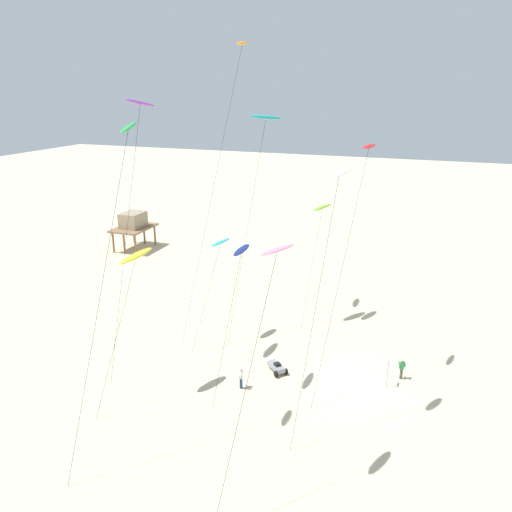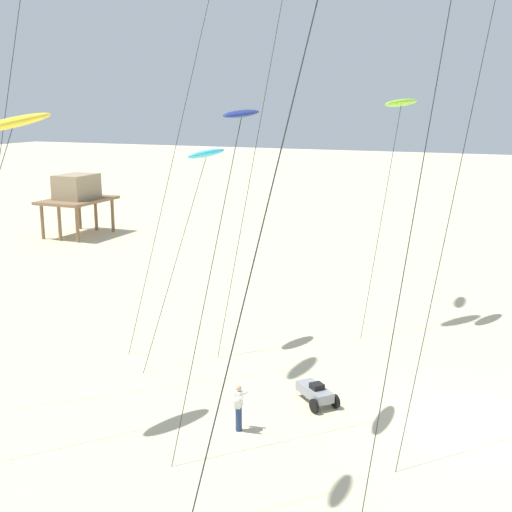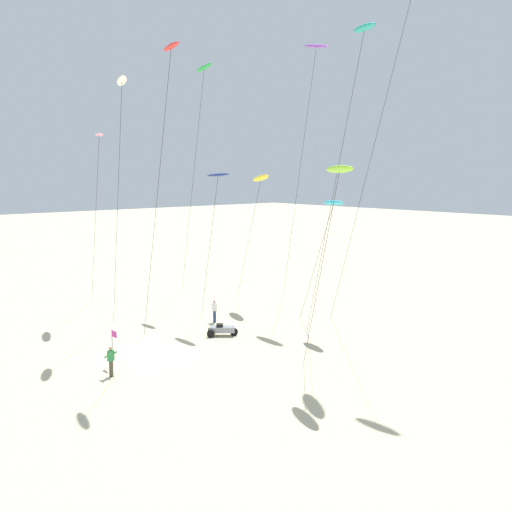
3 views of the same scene
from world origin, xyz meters
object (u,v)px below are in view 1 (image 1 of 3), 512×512
object	(u,v)px
kite_red	(368,153)
kite_navy	(241,252)
kite_white	(338,179)
kite_purple	(140,106)
kite_flyer_middle	(402,368)
kite_teal	(266,119)
marker_flag	(388,369)
kite_orange	(241,49)
kite_flyer_nearest	(241,378)
kite_pink	(276,254)
kite_lime	(322,208)
kite_green	(127,138)
beach_buggy	(277,367)
kite_yellow	(136,257)
stilt_house	(133,223)
kite_cyan	(220,243)

from	to	relation	value
kite_red	kite_navy	xyz separation A→B (m)	(-5.57, 7.33, -6.38)
kite_white	kite_red	distance (m)	6.71
kite_purple	kite_flyer_middle	world-z (taller)	kite_purple
kite_navy	kite_teal	bearing A→B (deg)	11.08
marker_flag	kite_orange	bearing A→B (deg)	58.79
kite_flyer_nearest	marker_flag	bearing A→B (deg)	-68.13
kite_navy	kite_pink	bearing A→B (deg)	-146.73
kite_orange	marker_flag	world-z (taller)	kite_orange
kite_lime	kite_green	world-z (taller)	kite_green
beach_buggy	kite_teal	bearing A→B (deg)	25.62
kite_orange	kite_flyer_nearest	bearing A→B (deg)	-158.78
kite_green	kite_flyer_middle	xyz separation A→B (m)	(11.92, -14.97, -17.85)
kite_teal	kite_green	size ratio (longest dim) A/B	0.98
kite_orange	kite_flyer_nearest	xyz separation A→B (m)	(-13.38, -5.19, -23.59)
kite_flyer_middle	beach_buggy	xyz separation A→B (m)	(-2.43, 9.30, -0.46)
kite_flyer_nearest	kite_flyer_middle	world-z (taller)	same
kite_yellow	stilt_house	distance (m)	35.80
kite_red	kite_orange	size ratio (longest dim) A/B	0.70
beach_buggy	marker_flag	xyz separation A→B (m)	(0.97, -8.39, 1.06)
kite_lime	kite_yellow	xyz separation A→B (m)	(-16.24, 9.08, -0.56)
kite_yellow	marker_flag	distance (m)	20.12
kite_white	kite_purple	xyz separation A→B (m)	(2.50, 14.95, 3.86)
kite_white	kite_green	bearing A→B (deg)	118.84
kite_green	kite_yellow	bearing A→B (deg)	35.03
kite_orange	stilt_house	xyz separation A→B (m)	(13.07, 21.47, -20.77)
kite_flyer_nearest	kite_flyer_middle	xyz separation A→B (m)	(5.53, -11.06, 0.00)
kite_navy	kite_red	bearing A→B (deg)	-52.77
kite_white	kite_cyan	bearing A→B (deg)	55.71
kite_white	kite_purple	bearing A→B (deg)	80.52
kite_cyan	kite_flyer_middle	xyz separation A→B (m)	(-1.59, -15.76, -7.91)
kite_lime	kite_teal	xyz separation A→B (m)	(-2.39, 4.63, 7.86)
kite_lime	stilt_house	xyz separation A→B (m)	(12.68, 29.09, -7.24)
kite_yellow	kite_flyer_nearest	xyz separation A→B (m)	(2.47, -6.66, -9.50)
kite_cyan	kite_yellow	size ratio (longest dim) A/B	0.84
kite_navy	kite_cyan	bearing A→B (deg)	34.84
kite_flyer_middle	kite_purple	bearing A→B (deg)	100.60
kite_lime	kite_orange	bearing A→B (deg)	92.99
kite_red	marker_flag	bearing A→B (deg)	-124.10
kite_teal	marker_flag	bearing A→B (deg)	-120.59
kite_teal	kite_red	world-z (taller)	kite_teal
kite_purple	kite_orange	size ratio (longest dim) A/B	0.82
kite_white	kite_navy	world-z (taller)	kite_white
kite_yellow	kite_flyer_middle	world-z (taller)	kite_yellow
kite_yellow	kite_navy	bearing A→B (deg)	-66.00
kite_flyer_nearest	kite_cyan	bearing A→B (deg)	33.44
kite_flyer_nearest	kite_white	bearing A→B (deg)	-95.16
kite_white	kite_yellow	xyz separation A→B (m)	(-1.87, 13.27, -5.80)
kite_flyer_nearest	kite_red	bearing A→B (deg)	-50.27
kite_cyan	marker_flag	world-z (taller)	kite_cyan
kite_pink	marker_flag	distance (m)	17.27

